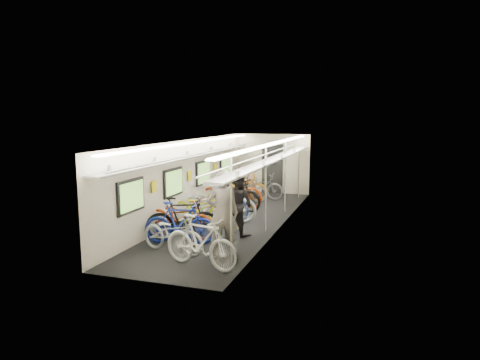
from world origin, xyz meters
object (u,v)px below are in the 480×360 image
Objects in this scene: passenger_mid at (239,204)px; backpack at (227,199)px; bicycle_0 at (173,233)px; bicycle_1 at (179,223)px; passenger_near at (223,214)px.

passenger_mid is 4.42× the size of backpack.
passenger_mid reaches higher than bicycle_0.
passenger_mid is (0.98, 1.86, 0.38)m from bicycle_0.
backpack reaches higher than bicycle_0.
bicycle_1 is 1.53m from passenger_near.
bicycle_1 is 1.05× the size of passenger_mid.
passenger_near is at bearing -94.04° from backpack.
bicycle_1 is (-0.15, 0.65, 0.07)m from bicycle_0.
bicycle_0 is at bearing -21.07° from passenger_near.
passenger_near reaches higher than bicycle_0.
passenger_near is 1.16× the size of passenger_mid.
backpack is (0.26, -1.64, 0.44)m from passenger_mid.
bicycle_0 is at bearing -158.97° from backpack.
bicycle_1 is at bearing -47.62° from passenger_near.
backpack is at bearing -65.58° from bicycle_0.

